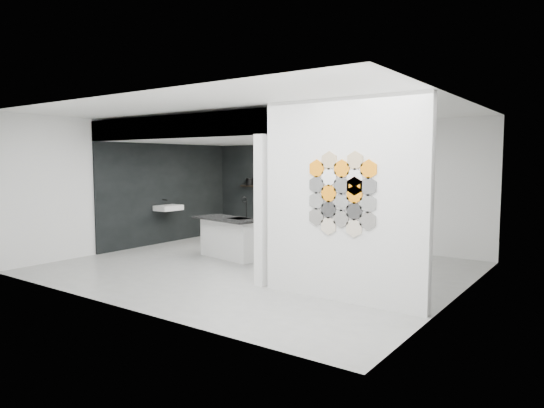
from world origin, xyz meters
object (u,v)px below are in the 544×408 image
at_px(kitchen_island, 230,237).
at_px(utensil_cup, 268,184).
at_px(bottle_dark, 281,183).
at_px(kettle, 320,185).
at_px(wall_basin, 168,208).
at_px(stockpot, 250,182).
at_px(glass_vase, 340,185).
at_px(glass_bowl, 339,186).
at_px(partition_panel, 343,201).

xyz_separation_m(kitchen_island, utensil_cup, (-0.88, 2.48, 0.95)).
height_order(bottle_dark, utensil_cup, bottle_dark).
distance_m(kitchen_island, kettle, 2.73).
bearing_deg(wall_basin, stockpot, 68.65).
bearing_deg(utensil_cup, glass_vase, 0.00).
relative_size(wall_basin, bottle_dark, 3.98).
bearing_deg(utensil_cup, kettle, 0.00).
height_order(wall_basin, kitchen_island, kitchen_island).
relative_size(wall_basin, kitchen_island, 0.37).
height_order(kitchen_island, glass_bowl, glass_bowl).
relative_size(partition_panel, wall_basin, 4.67).
height_order(glass_bowl, bottle_dark, bottle_dark).
distance_m(wall_basin, glass_bowl, 4.00).
xyz_separation_m(kitchen_island, stockpot, (-1.44, 2.48, 0.99)).
relative_size(kettle, glass_bowl, 1.10).
bearing_deg(bottle_dark, kitchen_island, -79.33).
height_order(partition_panel, kettle, partition_panel).
relative_size(partition_panel, glass_bowl, 18.25).
distance_m(glass_bowl, glass_vase, 0.01).
bearing_deg(glass_vase, stockpot, 180.00).
height_order(kitchen_island, kettle, kettle).
bearing_deg(wall_basin, kettle, 35.73).
height_order(wall_basin, stockpot, stockpot).
relative_size(partition_panel, kitchen_island, 1.72).
distance_m(stockpot, bottle_dark, 0.98).
bearing_deg(glass_bowl, kitchen_island, -114.74).
bearing_deg(kitchen_island, stockpot, 130.32).
bearing_deg(bottle_dark, wall_basin, -130.80).
height_order(wall_basin, glass_bowl, glass_bowl).
relative_size(kettle, bottle_dark, 1.12).
height_order(kettle, glass_bowl, kettle).
distance_m(glass_bowl, utensil_cup, 2.02).
distance_m(wall_basin, utensil_cup, 2.53).
xyz_separation_m(partition_panel, wall_basin, (-5.46, 1.80, -0.55)).
xyz_separation_m(kitchen_island, kettle, (0.62, 2.48, 0.97)).
distance_m(kettle, bottle_dark, 1.09).
xyz_separation_m(glass_bowl, bottle_dark, (-1.61, 0.00, 0.02)).
bearing_deg(bottle_dark, kettle, 0.00).
bearing_deg(bottle_dark, partition_panel, -46.38).
distance_m(kitchen_island, glass_bowl, 2.89).
bearing_deg(kettle, wall_basin, -144.00).
distance_m(kitchen_island, utensil_cup, 2.79).
bearing_deg(utensil_cup, partition_panel, -43.32).
height_order(stockpot, kettle, stockpot).
relative_size(glass_bowl, bottle_dark, 1.02).
distance_m(wall_basin, kitchen_island, 2.33).
xyz_separation_m(kitchen_island, glass_bowl, (1.14, 2.48, 0.96)).
height_order(partition_panel, glass_bowl, partition_panel).
relative_size(bottle_dark, utensil_cup, 1.59).
distance_m(glass_vase, bottle_dark, 1.61).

